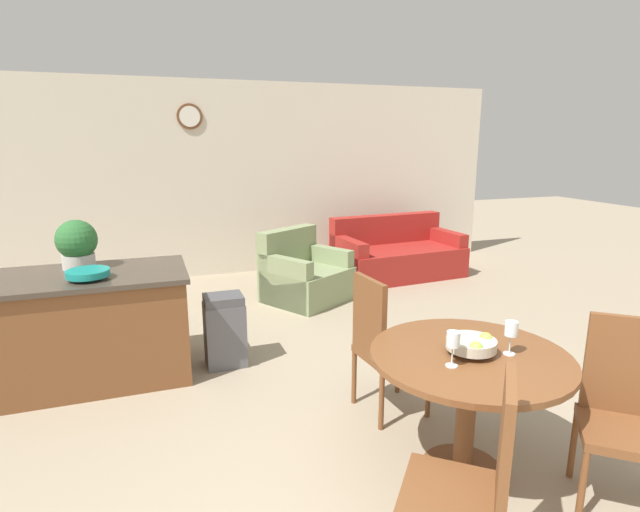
# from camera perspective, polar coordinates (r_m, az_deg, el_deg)

# --- Properties ---
(wall_back) EXTENTS (8.00, 0.09, 2.70)m
(wall_back) POSITION_cam_1_polar(r_m,az_deg,el_deg) (7.26, -9.31, 8.61)
(wall_back) COLOR beige
(wall_back) RESTS_ON ground_plane
(dining_table) EXTENTS (1.11, 1.11, 0.76)m
(dining_table) POSITION_cam_1_polar(r_m,az_deg,el_deg) (3.01, 16.58, -13.65)
(dining_table) COLOR brown
(dining_table) RESTS_ON ground_plane
(dining_chair_near_left) EXTENTS (0.59, 0.59, 1.01)m
(dining_chair_near_left) POSITION_cam_1_polar(r_m,az_deg,el_deg) (2.36, 17.18, -23.21)
(dining_chair_near_left) COLOR brown
(dining_chair_near_left) RESTS_ON ground_plane
(dining_chair_near_right) EXTENTS (0.59, 0.59, 1.01)m
(dining_chair_near_right) POSITION_cam_1_polar(r_m,az_deg,el_deg) (3.18, 31.38, -14.54)
(dining_chair_near_right) COLOR brown
(dining_chair_near_right) RESTS_ON ground_plane
(dining_chair_far_side) EXTENTS (0.46, 0.46, 1.01)m
(dining_chair_far_side) POSITION_cam_1_polar(r_m,az_deg,el_deg) (3.55, 7.08, -9.66)
(dining_chair_far_side) COLOR brown
(dining_chair_far_side) RESTS_ON ground_plane
(fruit_bowl) EXTENTS (0.27, 0.27, 0.11)m
(fruit_bowl) POSITION_cam_1_polar(r_m,az_deg,el_deg) (2.91, 16.90, -9.58)
(fruit_bowl) COLOR #B7B29E
(fruit_bowl) RESTS_ON dining_table
(wine_glass_left) EXTENTS (0.07, 0.07, 0.19)m
(wine_glass_left) POSITION_cam_1_polar(r_m,az_deg,el_deg) (2.71, 14.97, -9.36)
(wine_glass_left) COLOR silver
(wine_glass_left) RESTS_ON dining_table
(wine_glass_right) EXTENTS (0.07, 0.07, 0.19)m
(wine_glass_right) POSITION_cam_1_polar(r_m,az_deg,el_deg) (2.95, 21.02, -7.92)
(wine_glass_right) COLOR silver
(wine_glass_right) RESTS_ON dining_table
(kitchen_island) EXTENTS (1.44, 0.87, 0.89)m
(kitchen_island) POSITION_cam_1_polar(r_m,az_deg,el_deg) (4.44, -24.17, -7.35)
(kitchen_island) COLOR brown
(kitchen_island) RESTS_ON ground_plane
(teal_bowl) EXTENTS (0.31, 0.31, 0.07)m
(teal_bowl) POSITION_cam_1_polar(r_m,az_deg,el_deg) (4.13, -24.99, -1.80)
(teal_bowl) COLOR teal
(teal_bowl) RESTS_ON kitchen_island
(potted_plant) EXTENTS (0.32, 0.32, 0.40)m
(potted_plant) POSITION_cam_1_polar(r_m,az_deg,el_deg) (4.49, -26.03, 1.29)
(potted_plant) COLOR beige
(potted_plant) RESTS_ON kitchen_island
(trash_bin) EXTENTS (0.34, 0.28, 0.63)m
(trash_bin) POSITION_cam_1_polar(r_m,az_deg,el_deg) (4.41, -10.83, -8.36)
(trash_bin) COLOR #56565B
(trash_bin) RESTS_ON ground_plane
(couch) EXTENTS (1.82, 1.06, 0.83)m
(couch) POSITION_cam_1_polar(r_m,az_deg,el_deg) (7.22, 8.72, 0.04)
(couch) COLOR maroon
(couch) RESTS_ON ground_plane
(armchair) EXTENTS (1.17, 1.15, 0.85)m
(armchair) POSITION_cam_1_polar(r_m,az_deg,el_deg) (6.05, -1.81, -2.39)
(armchair) COLOR gray
(armchair) RESTS_ON ground_plane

